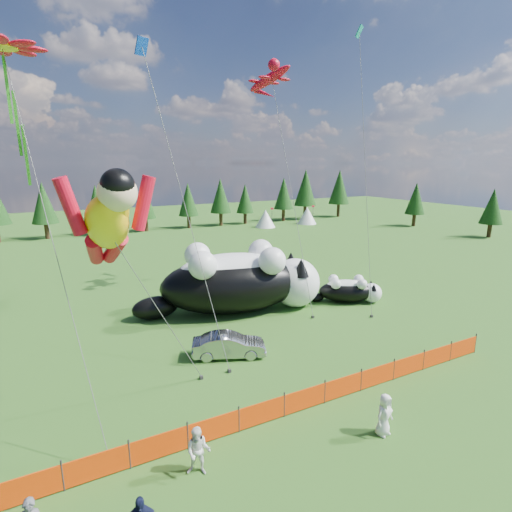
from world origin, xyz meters
The scene contains 14 objects.
ground centered at (0.00, 0.00, 0.00)m, with size 160.00×160.00×0.00m, color #153C0A.
safety_fence centered at (0.00, -3.00, 0.50)m, with size 22.06×0.06×1.10m.
tree_line centered at (0.00, 45.00, 4.00)m, with size 90.00×4.00×8.00m, color black, non-canonical shape.
festival_tents centered at (11.00, 40.00, 1.40)m, with size 50.00×3.20×2.80m, color white, non-canonical shape.
cat_large centered at (2.59, 8.50, 2.21)m, with size 12.76×6.58×4.66m.
cat_small centered at (10.39, 6.41, 0.91)m, with size 4.86×3.58×1.92m.
car centered at (-0.86, 2.74, 0.63)m, with size 1.33×3.83×1.26m, color #A5A4A9.
spectator_b centered at (-5.05, -4.27, 0.84)m, with size 0.81×0.48×1.68m, color white.
spectator_e centered at (1.74, -5.62, 0.82)m, with size 0.80×0.52×1.64m, color white.
superhero_kite centered at (-6.87, -1.41, 8.00)m, with size 6.37×5.28×10.65m.
gecko_kite centered at (6.68, 11.95, 15.87)m, with size 4.58×9.96×17.52m.
flower_kite centered at (-9.34, 2.36, 13.70)m, with size 3.66×7.09×14.79m.
diamond_kite_a centered at (-3.60, 6.02, 14.87)m, with size 2.83×5.36×16.59m.
diamond_kite_b centered at (12.52, 9.17, 18.31)m, with size 3.57×6.53×20.40m.
Camera 1 is at (-8.57, -14.99, 9.92)m, focal length 28.00 mm.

